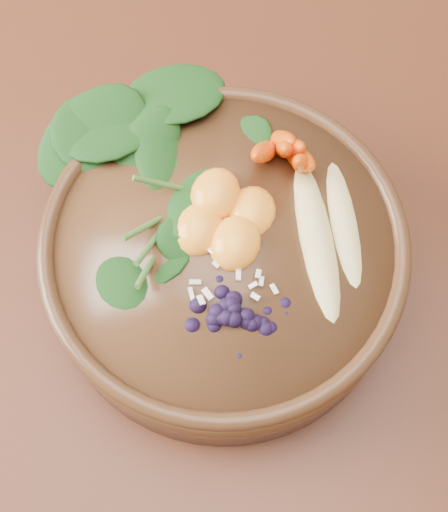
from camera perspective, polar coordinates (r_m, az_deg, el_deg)
The scene contains 9 objects.
ground at distance 1.39m, azimuth -6.38°, elevation -9.64°, with size 4.00×4.00×0.00m, color #381E0F.
dining_table at distance 0.77m, azimuth -11.39°, elevation 2.13°, with size 1.60×0.90×0.75m.
stoneware_bowl at distance 0.60m, azimuth 0.00°, elevation -0.38°, with size 0.29×0.29×0.08m, color #492D19.
kale_heap at distance 0.57m, azimuth -4.99°, elevation 7.43°, with size 0.19×0.17×0.04m, color #164114, non-canonical shape.
carrot_cluster at distance 0.57m, azimuth 4.91°, elevation 10.47°, with size 0.06×0.06×0.08m, color #E64305, non-canonical shape.
banana_halves at distance 0.56m, azimuth 8.68°, elevation 2.64°, with size 0.10×0.17×0.03m.
mandarin_cluster at distance 0.55m, azimuth 0.10°, elevation 3.62°, with size 0.08×0.09×0.03m, color orange, non-canonical shape.
blueberry_pile at distance 0.52m, azimuth 0.74°, elevation -3.95°, with size 0.14×0.10×0.04m, color black, non-canonical shape.
coconut_flakes at distance 0.55m, azimuth 0.34°, elevation -0.54°, with size 0.09×0.07×0.01m, color white, non-canonical shape.
Camera 1 is at (0.24, -0.27, 1.34)m, focal length 50.00 mm.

